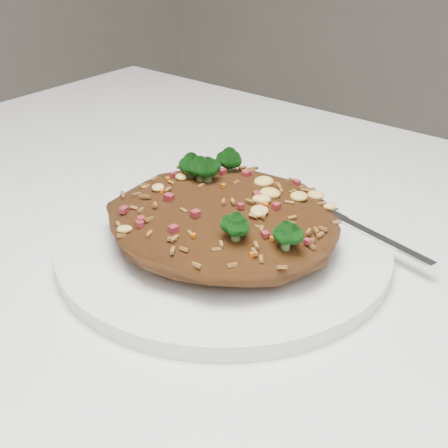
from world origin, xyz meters
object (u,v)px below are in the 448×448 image
(dining_table, at_px, (288,382))
(fried_rice, at_px, (224,210))
(plate, at_px, (224,246))
(fork, at_px, (363,230))

(dining_table, bearing_deg, fried_rice, 170.36)
(plate, height_order, fork, fork)
(plate, relative_size, fried_rice, 1.39)
(fork, bearing_deg, dining_table, -80.07)
(dining_table, height_order, fried_rice, fried_rice)
(dining_table, xyz_separation_m, fried_rice, (-0.08, 0.01, 0.13))
(plate, height_order, fried_rice, fried_rice)
(dining_table, distance_m, fried_rice, 0.16)
(fried_rice, xyz_separation_m, fork, (0.09, 0.09, -0.03))
(fried_rice, bearing_deg, plate, -45.86)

